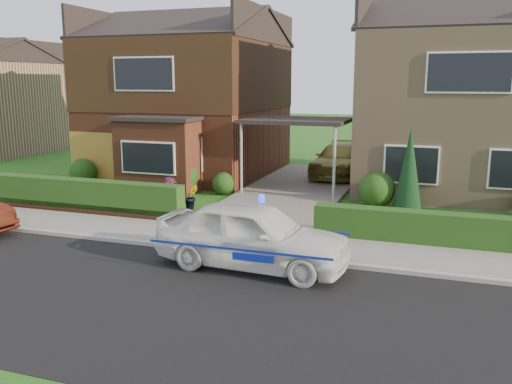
% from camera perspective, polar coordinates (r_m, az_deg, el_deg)
% --- Properties ---
extents(ground, '(120.00, 120.00, 0.00)m').
position_cam_1_polar(ground, '(10.84, -11.17, -11.07)').
color(ground, '#195216').
rests_on(ground, ground).
extents(road, '(60.00, 6.00, 0.02)m').
position_cam_1_polar(road, '(10.84, -11.17, -11.07)').
color(road, black).
rests_on(road, ground).
extents(kerb, '(60.00, 0.16, 0.12)m').
position_cam_1_polar(kerb, '(13.37, -4.60, -6.19)').
color(kerb, '#9E9993').
rests_on(kerb, ground).
extents(sidewalk, '(60.00, 2.00, 0.10)m').
position_cam_1_polar(sidewalk, '(14.30, -2.91, -5.02)').
color(sidewalk, slate).
rests_on(sidewalk, ground).
extents(driveway, '(3.80, 12.00, 0.12)m').
position_cam_1_polar(driveway, '(20.67, 4.24, 0.20)').
color(driveway, '#666059').
rests_on(driveway, ground).
extents(house_left, '(7.50, 9.53, 7.25)m').
position_cam_1_polar(house_left, '(25.01, -6.99, 10.78)').
color(house_left, brown).
rests_on(house_left, ground).
extents(house_right, '(7.50, 8.06, 7.25)m').
position_cam_1_polar(house_right, '(22.60, 21.00, 9.65)').
color(house_right, '#A38264').
rests_on(house_right, ground).
extents(carport_link, '(3.80, 3.00, 2.77)m').
position_cam_1_polar(carport_link, '(20.27, 4.32, 7.39)').
color(carport_link, black).
rests_on(carport_link, ground).
extents(garage_door, '(2.20, 0.10, 2.10)m').
position_cam_1_polar(garage_door, '(23.09, -16.66, 3.44)').
color(garage_door, brown).
rests_on(garage_door, ground).
extents(dwarf_wall, '(7.70, 0.25, 0.36)m').
position_cam_1_polar(dwarf_wall, '(18.13, -18.72, -1.63)').
color(dwarf_wall, brown).
rests_on(dwarf_wall, ground).
extents(hedge_left, '(7.50, 0.55, 0.90)m').
position_cam_1_polar(hedge_left, '(18.28, -18.40, -2.08)').
color(hedge_left, '#173611').
rests_on(hedge_left, ground).
extents(hedge_right, '(7.50, 0.55, 0.80)m').
position_cam_1_polar(hedge_right, '(14.56, 20.89, -5.69)').
color(hedge_right, '#173611').
rests_on(hedge_right, ground).
extents(shrub_left_far, '(1.08, 1.08, 1.08)m').
position_cam_1_polar(shrub_left_far, '(22.95, -17.76, 2.04)').
color(shrub_left_far, '#173611').
rests_on(shrub_left_far, ground).
extents(shrub_left_mid, '(1.32, 1.32, 1.32)m').
position_cam_1_polar(shrub_left_mid, '(20.40, -7.92, 1.68)').
color(shrub_left_mid, '#173611').
rests_on(shrub_left_mid, ground).
extents(shrub_left_near, '(0.84, 0.84, 0.84)m').
position_cam_1_polar(shrub_left_near, '(20.05, -3.43, 0.90)').
color(shrub_left_near, '#173611').
rests_on(shrub_left_near, ground).
extents(shrub_right_near, '(1.20, 1.20, 1.20)m').
position_cam_1_polar(shrub_right_near, '(18.44, 12.62, 0.27)').
color(shrub_right_near, '#173611').
rests_on(shrub_right_near, ground).
extents(conifer_a, '(0.90, 0.90, 2.60)m').
position_cam_1_polar(conifer_a, '(18.05, 15.80, 2.12)').
color(conifer_a, black).
rests_on(conifer_a, ground).
extents(police_car, '(4.04, 4.49, 1.66)m').
position_cam_1_polar(police_car, '(12.14, -0.36, -4.60)').
color(police_car, silver).
rests_on(police_car, ground).
extents(driveway_car, '(1.99, 4.69, 1.35)m').
position_cam_1_polar(driveway_car, '(23.70, 8.79, 3.37)').
color(driveway_car, olive).
rests_on(driveway_car, driveway).
extents(potted_plant_a, '(0.40, 0.29, 0.72)m').
position_cam_1_polar(potted_plant_a, '(18.29, -15.95, -0.77)').
color(potted_plant_a, gray).
rests_on(potted_plant_a, ground).
extents(potted_plant_b, '(0.58, 0.57, 0.82)m').
position_cam_1_polar(potted_plant_b, '(17.82, -6.83, -0.55)').
color(potted_plant_b, gray).
rests_on(potted_plant_b, ground).
extents(potted_plant_c, '(0.66, 0.66, 0.85)m').
position_cam_1_polar(potted_plant_c, '(19.07, -9.02, 0.24)').
color(potted_plant_c, gray).
rests_on(potted_plant_c, ground).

